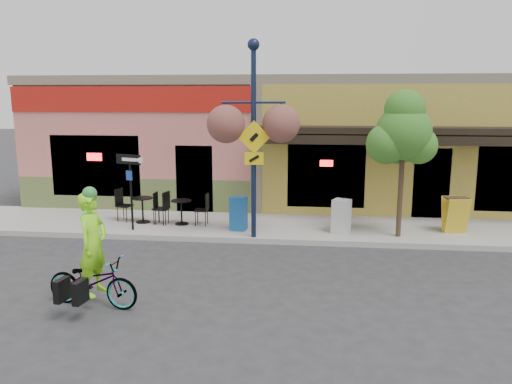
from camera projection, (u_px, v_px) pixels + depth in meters
ground at (280, 251)px, 12.61m from camera, size 90.00×90.00×0.00m
sidewalk at (285, 227)px, 14.55m from camera, size 24.00×3.00×0.15m
curb at (282, 242)px, 13.13m from camera, size 24.00×0.12×0.15m
building at (293, 138)px, 19.51m from camera, size 18.20×8.20×4.50m
bicycle at (93, 282)px, 9.19m from camera, size 1.87×0.88×0.95m
cyclist_rider at (94, 257)px, 9.09m from camera, size 0.55×0.75×1.90m
lamp_post at (254, 141)px, 12.82m from camera, size 1.73×0.95×5.11m
one_way_sign at (131, 193)px, 13.82m from camera, size 0.83×0.42×2.13m
cafe_set_left at (143, 206)px, 14.74m from camera, size 1.78×1.16×0.98m
cafe_set_right at (181, 209)px, 14.53m from camera, size 1.58×0.79×0.94m
newspaper_box_blue at (239, 213)px, 13.92m from camera, size 0.49×0.45×0.95m
newspaper_box_grey at (341, 216)px, 13.59m from camera, size 0.56×0.54×0.94m
street_tree at (402, 164)px, 12.99m from camera, size 2.02×2.02×3.92m
sandwich_board at (458, 216)px, 13.46m from camera, size 0.65×0.51×1.00m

